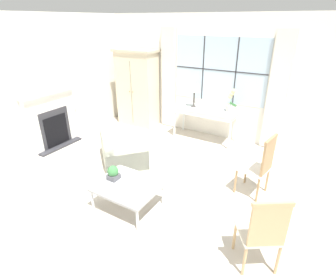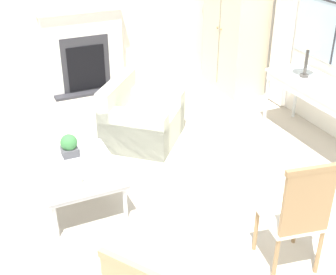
# 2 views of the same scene
# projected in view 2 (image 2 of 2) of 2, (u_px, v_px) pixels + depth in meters

# --- Properties ---
(ground_plane) EXTENTS (14.00, 14.00, 0.00)m
(ground_plane) POSITION_uv_depth(u_px,v_px,m) (111.00, 201.00, 4.72)
(ground_plane) COLOR #BCB2A3
(fireplace) EXTENTS (0.34, 1.26, 2.10)m
(fireplace) POSITION_uv_depth(u_px,v_px,m) (83.00, 45.00, 6.91)
(fireplace) COLOR #2D2D33
(fireplace) RESTS_ON ground_plane
(armoire) EXTENTS (1.12, 0.58, 1.98)m
(armoire) POSITION_uv_depth(u_px,v_px,m) (235.00, 24.00, 6.91)
(armoire) COLOR beige
(armoire) RESTS_ON ground_plane
(console_table) EXTENTS (1.47, 0.56, 0.76)m
(console_table) POSITION_uv_depth(u_px,v_px,m) (321.00, 92.00, 5.47)
(console_table) COLOR silver
(console_table) RESTS_ON ground_plane
(table_lamp) EXTENTS (0.26, 0.26, 0.60)m
(table_lamp) POSITION_uv_depth(u_px,v_px,m) (310.00, 39.00, 5.44)
(table_lamp) COLOR #4C4742
(table_lamp) RESTS_ON console_table
(armchair_upholstered) EXTENTS (1.22, 1.21, 0.76)m
(armchair_upholstered) POSITION_uv_depth(u_px,v_px,m) (141.00, 121.00, 5.74)
(armchair_upholstered) COLOR beige
(armchair_upholstered) RESTS_ON ground_plane
(side_chair_wooden) EXTENTS (0.51, 0.51, 1.06)m
(side_chair_wooden) POSITION_uv_depth(u_px,v_px,m) (299.00, 212.00, 3.62)
(side_chair_wooden) COLOR white
(side_chair_wooden) RESTS_ON ground_plane
(coffee_table) EXTENTS (0.94, 0.76, 0.42)m
(coffee_table) POSITION_uv_depth(u_px,v_px,m) (77.00, 171.00, 4.52)
(coffee_table) COLOR silver
(coffee_table) RESTS_ON ground_plane
(potted_plant_small) EXTENTS (0.17, 0.17, 0.23)m
(potted_plant_small) POSITION_uv_depth(u_px,v_px,m) (69.00, 145.00, 4.66)
(potted_plant_small) COLOR #4C4C51
(potted_plant_small) RESTS_ON coffee_table
(pillar_candle) EXTENTS (0.09, 0.09, 0.14)m
(pillar_candle) POSITION_uv_depth(u_px,v_px,m) (79.00, 179.00, 4.23)
(pillar_candle) COLOR silver
(pillar_candle) RESTS_ON coffee_table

